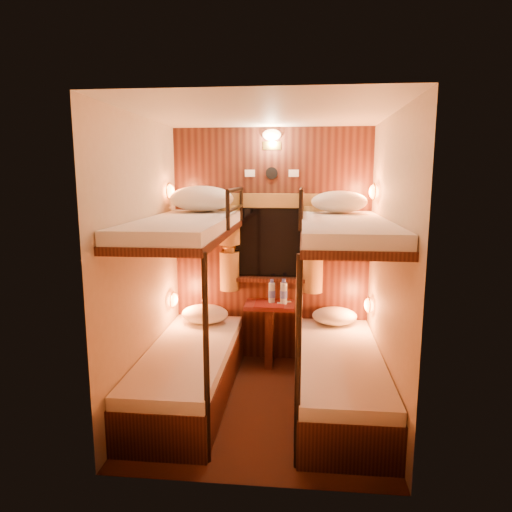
# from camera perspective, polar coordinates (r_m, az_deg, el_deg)

# --- Properties ---
(floor) EXTENTS (2.10, 2.10, 0.00)m
(floor) POSITION_cam_1_polar(r_m,az_deg,el_deg) (4.10, 0.81, -17.99)
(floor) COLOR black
(floor) RESTS_ON ground
(ceiling) EXTENTS (2.10, 2.10, 0.00)m
(ceiling) POSITION_cam_1_polar(r_m,az_deg,el_deg) (3.65, 0.91, 17.47)
(ceiling) COLOR silver
(ceiling) RESTS_ON wall_back
(wall_back) EXTENTS (2.40, 0.00, 2.40)m
(wall_back) POSITION_cam_1_polar(r_m,az_deg,el_deg) (4.73, 1.95, 1.17)
(wall_back) COLOR #C6B293
(wall_back) RESTS_ON floor
(wall_front) EXTENTS (2.40, 0.00, 2.40)m
(wall_front) POSITION_cam_1_polar(r_m,az_deg,el_deg) (2.68, -1.08, -5.69)
(wall_front) COLOR #C6B293
(wall_front) RESTS_ON floor
(wall_left) EXTENTS (0.00, 2.40, 2.40)m
(wall_left) POSITION_cam_1_polar(r_m,az_deg,el_deg) (3.91, -13.92, -0.99)
(wall_left) COLOR #C6B293
(wall_left) RESTS_ON floor
(wall_right) EXTENTS (0.00, 2.40, 2.40)m
(wall_right) POSITION_cam_1_polar(r_m,az_deg,el_deg) (3.75, 16.29, -1.56)
(wall_right) COLOR #C6B293
(wall_right) RESTS_ON floor
(back_panel) EXTENTS (2.00, 0.03, 2.40)m
(back_panel) POSITION_cam_1_polar(r_m,az_deg,el_deg) (4.71, 1.93, 1.14)
(back_panel) COLOR black
(back_panel) RESTS_ON floor
(bunk_left) EXTENTS (0.72, 1.90, 1.82)m
(bunk_left) POSITION_cam_1_polar(r_m,az_deg,el_deg) (4.04, -8.42, -9.89)
(bunk_left) COLOR black
(bunk_left) RESTS_ON floor
(bunk_right) EXTENTS (0.72, 1.90, 1.82)m
(bunk_right) POSITION_cam_1_polar(r_m,az_deg,el_deg) (3.94, 10.51, -10.47)
(bunk_right) COLOR black
(bunk_right) RESTS_ON floor
(window) EXTENTS (1.00, 0.12, 0.79)m
(window) POSITION_cam_1_polar(r_m,az_deg,el_deg) (4.68, 1.91, 0.85)
(window) COLOR black
(window) RESTS_ON back_panel
(curtains) EXTENTS (1.10, 0.22, 1.00)m
(curtains) POSITION_cam_1_polar(r_m,az_deg,el_deg) (4.64, 1.89, 1.79)
(curtains) COLOR olive
(curtains) RESTS_ON back_panel
(back_fixtures) EXTENTS (0.54, 0.09, 0.48)m
(back_fixtures) POSITION_cam_1_polar(r_m,az_deg,el_deg) (4.63, 1.98, 13.96)
(back_fixtures) COLOR black
(back_fixtures) RESTS_ON back_panel
(reading_lamps) EXTENTS (2.00, 0.20, 1.25)m
(reading_lamps) POSITION_cam_1_polar(r_m,az_deg,el_deg) (4.37, 1.64, 0.98)
(reading_lamps) COLOR orange
(reading_lamps) RESTS_ON wall_left
(table) EXTENTS (0.50, 0.34, 0.66)m
(table) POSITION_cam_1_polar(r_m,az_deg,el_deg) (4.72, 1.73, -8.68)
(table) COLOR maroon
(table) RESTS_ON floor
(bottle_left) EXTENTS (0.07, 0.07, 0.24)m
(bottle_left) POSITION_cam_1_polar(r_m,az_deg,el_deg) (4.64, 1.99, -4.61)
(bottle_left) COLOR #99BFE5
(bottle_left) RESTS_ON table
(bottle_right) EXTENTS (0.07, 0.07, 0.26)m
(bottle_right) POSITION_cam_1_polar(r_m,az_deg,el_deg) (4.61, 3.48, -4.65)
(bottle_right) COLOR #99BFE5
(bottle_right) RESTS_ON table
(sachet_a) EXTENTS (0.07, 0.06, 0.01)m
(sachet_a) POSITION_cam_1_polar(r_m,az_deg,el_deg) (4.65, 3.08, -5.90)
(sachet_a) COLOR silver
(sachet_a) RESTS_ON table
(sachet_b) EXTENTS (0.08, 0.07, 0.01)m
(sachet_b) POSITION_cam_1_polar(r_m,az_deg,el_deg) (4.71, 3.96, -5.70)
(sachet_b) COLOR silver
(sachet_b) RESTS_ON table
(pillow_lower_left) EXTENTS (0.47, 0.34, 0.19)m
(pillow_lower_left) POSITION_cam_1_polar(r_m,az_deg,el_deg) (4.67, -6.40, -7.21)
(pillow_lower_left) COLOR silver
(pillow_lower_left) RESTS_ON bunk_left
(pillow_lower_right) EXTENTS (0.45, 0.32, 0.18)m
(pillow_lower_right) POSITION_cam_1_polar(r_m,az_deg,el_deg) (4.66, 9.78, -7.40)
(pillow_lower_right) COLOR silver
(pillow_lower_right) RESTS_ON bunk_right
(pillow_upper_left) EXTENTS (0.62, 0.44, 0.24)m
(pillow_upper_left) POSITION_cam_1_polar(r_m,az_deg,el_deg) (4.42, -6.82, 7.14)
(pillow_upper_left) COLOR silver
(pillow_upper_left) RESTS_ON bunk_left
(pillow_upper_right) EXTENTS (0.51, 0.37, 0.20)m
(pillow_upper_right) POSITION_cam_1_polar(r_m,az_deg,el_deg) (4.32, 10.36, 6.69)
(pillow_upper_right) COLOR silver
(pillow_upper_right) RESTS_ON bunk_right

